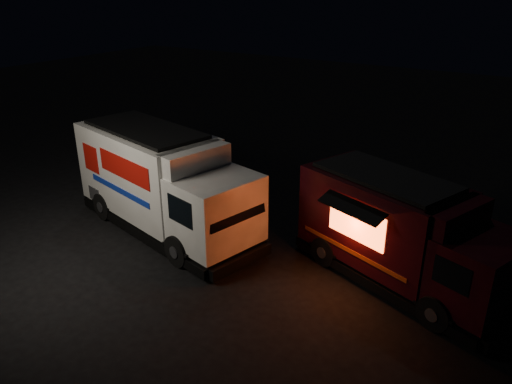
{
  "coord_description": "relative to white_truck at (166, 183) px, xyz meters",
  "views": [
    {
      "loc": [
        8.95,
        -10.9,
        8.19
      ],
      "look_at": [
        0.67,
        2.0,
        1.63
      ],
      "focal_mm": 35.0,
      "sensor_mm": 36.0,
      "label": 1
    }
  ],
  "objects": [
    {
      "name": "red_truck",
      "position": [
        7.94,
        1.16,
        -0.22
      ],
      "size": [
        7.09,
        4.57,
        3.1
      ],
      "primitive_type": null,
      "rotation": [
        0.0,
        0.0,
        -0.35
      ],
      "color": "#35090F",
      "rests_on": "ground"
    },
    {
      "name": "white_truck",
      "position": [
        0.0,
        0.0,
        0.0
      ],
      "size": [
        8.19,
        4.34,
        3.53
      ],
      "primitive_type": null,
      "rotation": [
        0.0,
        0.0,
        -0.23
      ],
      "color": "white",
      "rests_on": "ground"
    },
    {
      "name": "ground",
      "position": [
        2.18,
        -0.71,
        -1.77
      ],
      "size": [
        80.0,
        80.0,
        0.0
      ],
      "primitive_type": "plane",
      "color": "black",
      "rests_on": "ground"
    }
  ]
}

